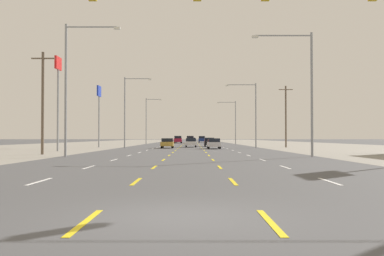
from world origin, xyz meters
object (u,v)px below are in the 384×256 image
at_px(sedan_center_turn_mid, 193,142).
at_px(streetlight_right_row_2, 235,119).
at_px(pole_sign_left_row_2, 101,101).
at_px(streetlight_left_row_0, 73,80).
at_px(sedan_inner_left_near, 169,143).
at_px(suv_inner_left_farther, 180,139).
at_px(streetlight_left_row_1, 129,107).
at_px(pole_sign_left_row_1, 60,82).
at_px(suv_inner_right_distant_b, 203,139).
at_px(suv_center_turn_farthest, 192,139).
at_px(streetlight_left_row_2, 149,118).
at_px(streetlight_right_row_1, 254,110).
at_px(sedan_inner_right_nearest, 215,143).
at_px(hatchback_center_turn_far, 193,141).
at_px(streetlight_right_row_0, 307,84).
at_px(hatchback_inner_right_midfar, 211,142).
at_px(hatchback_inner_left_distant_a, 181,140).

height_order(sedan_center_turn_mid, streetlight_right_row_2, streetlight_right_row_2).
distance_m(pole_sign_left_row_2, streetlight_left_row_0, 33.78).
relative_size(sedan_inner_left_near, streetlight_right_row_2, 0.46).
height_order(suv_inner_left_farther, streetlight_left_row_1, streetlight_left_row_1).
distance_m(pole_sign_left_row_1, pole_sign_left_row_2, 19.03).
bearing_deg(sedan_inner_left_near, suv_inner_right_distant_b, 84.40).
relative_size(suv_inner_left_farther, streetlight_left_row_1, 0.45).
bearing_deg(suv_center_turn_farthest, streetlight_left_row_2, -115.77).
bearing_deg(suv_inner_right_distant_b, sedan_inner_left_near, -95.60).
relative_size(sedan_center_turn_mid, streetlight_right_row_1, 0.45).
bearing_deg(suv_center_turn_farthest, streetlight_left_row_1, -100.53).
height_order(sedan_inner_right_nearest, hatchback_center_turn_far, hatchback_center_turn_far).
xyz_separation_m(pole_sign_left_row_1, streetlight_right_row_1, (24.89, 17.00, -2.20)).
height_order(suv_inner_left_farther, streetlight_right_row_0, streetlight_right_row_0).
bearing_deg(hatchback_inner_right_midfar, streetlight_right_row_1, -52.25).
relative_size(hatchback_inner_right_midfar, suv_inner_right_distant_b, 0.80).
relative_size(sedan_inner_left_near, pole_sign_left_row_2, 0.46).
bearing_deg(hatchback_inner_left_distant_a, sedan_inner_right_nearest, -84.29).
height_order(streetlight_right_row_0, streetlight_right_row_1, streetlight_right_row_0).
relative_size(sedan_inner_right_nearest, streetlight_left_row_2, 0.43).
height_order(sedan_center_turn_mid, suv_center_turn_farthest, suv_center_turn_farthest).
xyz_separation_m(suv_inner_left_farther, streetlight_right_row_2, (13.17, -16.95, 4.68)).
height_order(streetlight_left_row_1, streetlight_left_row_2, streetlight_left_row_1).
bearing_deg(pole_sign_left_row_1, hatchback_inner_right_midfar, 53.74).
relative_size(sedan_inner_right_nearest, suv_center_turn_farthest, 0.92).
xyz_separation_m(hatchback_center_turn_far, pole_sign_left_row_1, (-15.35, -40.86, 7.27)).
height_order(sedan_inner_right_nearest, streetlight_left_row_1, streetlight_left_row_1).
bearing_deg(hatchback_inner_left_distant_a, pole_sign_left_row_2, -100.33).
relative_size(sedan_inner_right_nearest, streetlight_left_row_0, 0.41).
bearing_deg(streetlight_right_row_0, sedan_center_turn_mid, 105.09).
bearing_deg(hatchback_center_turn_far, pole_sign_left_row_2, -123.88).
bearing_deg(sedan_inner_left_near, hatchback_center_turn_far, 82.51).
relative_size(sedan_inner_left_near, streetlight_left_row_0, 0.41).
xyz_separation_m(streetlight_right_row_0, streetlight_right_row_2, (0.10, 62.80, -0.32)).
relative_size(streetlight_right_row_0, streetlight_right_row_1, 1.03).
height_order(sedan_center_turn_mid, suv_inner_left_farther, suv_inner_left_farther).
bearing_deg(sedan_inner_left_near, streetlight_right_row_2, 68.97).
relative_size(hatchback_inner_left_distant_a, streetlight_right_row_0, 0.38).
bearing_deg(suv_center_turn_farthest, sedan_inner_left_near, -93.36).
bearing_deg(hatchback_inner_left_distant_a, hatchback_inner_right_midfar, -82.85).
relative_size(sedan_inner_left_near, streetlight_left_row_1, 0.41).
relative_size(sedan_center_turn_mid, suv_inner_left_farther, 0.92).
bearing_deg(sedan_inner_left_near, streetlight_left_row_2, 100.73).
xyz_separation_m(hatchback_inner_left_distant_a, streetlight_right_row_2, (13.25, -31.11, 4.92)).
relative_size(hatchback_inner_right_midfar, streetlight_left_row_0, 0.36).
height_order(sedan_inner_right_nearest, streetlight_right_row_1, streetlight_right_row_1).
relative_size(hatchback_center_turn_far, streetlight_left_row_0, 0.36).
distance_m(sedan_center_turn_mid, hatchback_center_turn_far, 20.01).
bearing_deg(pole_sign_left_row_2, streetlight_right_row_0, -54.11).
distance_m(sedan_center_turn_mid, streetlight_right_row_1, 11.48).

